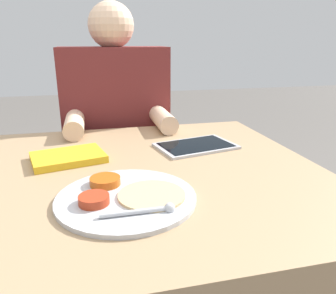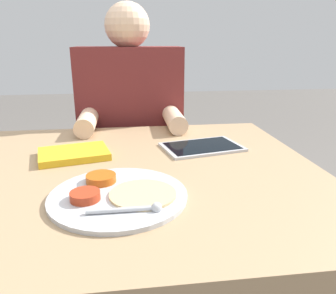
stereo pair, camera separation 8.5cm
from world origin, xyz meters
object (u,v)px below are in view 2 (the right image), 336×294
red_notebook (74,154)px  person_diner (132,153)px  tablet_device (202,147)px  thali_tray (118,194)px

red_notebook → person_diner: bearing=70.2°
red_notebook → tablet_device: red_notebook is taller
thali_tray → person_diner: (0.04, 0.76, -0.17)m
thali_tray → red_notebook: bearing=115.3°
person_diner → thali_tray: bearing=-93.2°
tablet_device → person_diner: size_ratio=0.23×
red_notebook → thali_tray: bearing=-64.7°
red_notebook → person_diner: size_ratio=0.19×
red_notebook → tablet_device: 0.39m
person_diner → tablet_device: bearing=-64.5°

